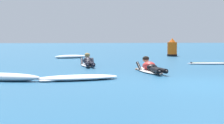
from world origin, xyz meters
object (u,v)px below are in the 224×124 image
(surfer_near, at_px, (150,68))
(channel_marker_buoy, at_px, (172,49))
(drifting_surfboard, at_px, (213,63))
(surfer_far, at_px, (88,62))

(surfer_near, relative_size, channel_marker_buoy, 2.52)
(surfer_near, xyz_separation_m, drifting_surfboard, (3.45, 3.26, -0.10))
(surfer_far, height_order, drifting_surfboard, surfer_far)
(surfer_far, bearing_deg, channel_marker_buoy, 52.26)
(surfer_near, bearing_deg, drifting_surfboard, 43.39)
(channel_marker_buoy, bearing_deg, surfer_near, -110.13)
(surfer_near, height_order, channel_marker_buoy, channel_marker_buoy)
(surfer_near, bearing_deg, channel_marker_buoy, 69.87)
(surfer_near, relative_size, drifting_surfboard, 1.20)
(drifting_surfboard, xyz_separation_m, channel_marker_buoy, (0.20, 6.70, 0.40))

